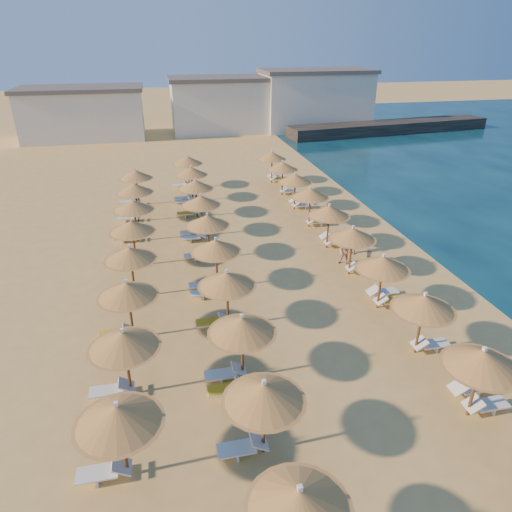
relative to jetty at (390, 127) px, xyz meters
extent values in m
plane|color=#DFB261|center=(-26.15, -41.46, -0.75)|extent=(220.00, 220.00, 0.00)
cube|color=black|center=(0.00, 0.00, 0.00)|extent=(30.26, 7.55, 1.50)
cube|color=white|center=(-41.18, 5.02, 2.25)|extent=(15.00, 8.00, 6.00)
cube|color=#59514C|center=(-41.18, 5.02, 5.50)|extent=(15.60, 8.48, 0.50)
cube|color=white|center=(-22.20, 6.18, 2.65)|extent=(15.00, 8.00, 6.80)
cube|color=#59514C|center=(-22.20, 6.18, 6.30)|extent=(15.60, 8.48, 0.50)
cube|color=white|center=(-9.33, 5.62, 3.05)|extent=(15.00, 8.00, 7.60)
cube|color=#59514C|center=(-9.33, 5.62, 7.10)|extent=(15.60, 8.48, 0.50)
cylinder|color=brown|center=(-22.05, -49.39, 0.48)|extent=(0.12, 0.12, 2.45)
cone|color=#A36B2F|center=(-22.05, -49.39, 1.79)|extent=(2.50, 2.50, 0.68)
cone|color=#A36B2F|center=(-22.05, -49.39, 1.51)|extent=(2.70, 2.70, 0.12)
cube|color=white|center=(-22.05, -49.39, 2.20)|extent=(0.12, 0.12, 0.14)
cylinder|color=brown|center=(-22.05, -45.70, 0.48)|extent=(0.12, 0.12, 2.45)
cone|color=#A36B2F|center=(-22.05, -45.70, 1.79)|extent=(2.50, 2.50, 0.68)
cone|color=#A36B2F|center=(-22.05, -45.70, 1.51)|extent=(2.70, 2.70, 0.12)
cube|color=white|center=(-22.05, -45.70, 2.20)|extent=(0.12, 0.12, 0.14)
cylinder|color=brown|center=(-22.05, -42.00, 0.48)|extent=(0.12, 0.12, 2.45)
cone|color=#A36B2F|center=(-22.05, -42.00, 1.79)|extent=(2.50, 2.50, 0.68)
cone|color=#A36B2F|center=(-22.05, -42.00, 1.51)|extent=(2.70, 2.70, 0.12)
cube|color=white|center=(-22.05, -42.00, 2.20)|extent=(0.12, 0.12, 0.14)
cylinder|color=brown|center=(-22.05, -38.30, 0.48)|extent=(0.12, 0.12, 2.45)
cone|color=#A36B2F|center=(-22.05, -38.30, 1.79)|extent=(2.50, 2.50, 0.68)
cone|color=#A36B2F|center=(-22.05, -38.30, 1.51)|extent=(2.70, 2.70, 0.12)
cube|color=white|center=(-22.05, -38.30, 2.20)|extent=(0.12, 0.12, 0.14)
cylinder|color=brown|center=(-22.05, -34.60, 0.48)|extent=(0.12, 0.12, 2.45)
cone|color=#A36B2F|center=(-22.05, -34.60, 1.79)|extent=(2.50, 2.50, 0.68)
cone|color=#A36B2F|center=(-22.05, -34.60, 1.51)|extent=(2.70, 2.70, 0.12)
cube|color=white|center=(-22.05, -34.60, 2.20)|extent=(0.12, 0.12, 0.14)
cylinder|color=brown|center=(-22.05, -30.90, 0.48)|extent=(0.12, 0.12, 2.45)
cone|color=#A36B2F|center=(-22.05, -30.90, 1.79)|extent=(2.50, 2.50, 0.68)
cone|color=#A36B2F|center=(-22.05, -30.90, 1.51)|extent=(2.70, 2.70, 0.12)
cube|color=white|center=(-22.05, -30.90, 2.20)|extent=(0.12, 0.12, 0.14)
cylinder|color=brown|center=(-22.05, -27.20, 0.48)|extent=(0.12, 0.12, 2.45)
cone|color=#A36B2F|center=(-22.05, -27.20, 1.79)|extent=(2.50, 2.50, 0.68)
cone|color=#A36B2F|center=(-22.05, -27.20, 1.51)|extent=(2.70, 2.70, 0.12)
cube|color=white|center=(-22.05, -27.20, 2.20)|extent=(0.12, 0.12, 0.14)
cylinder|color=brown|center=(-22.05, -23.50, 0.48)|extent=(0.12, 0.12, 2.45)
cone|color=#A36B2F|center=(-22.05, -23.50, 1.79)|extent=(2.50, 2.50, 0.68)
cone|color=#A36B2F|center=(-22.05, -23.50, 1.51)|extent=(2.70, 2.70, 0.12)
cube|color=white|center=(-22.05, -23.50, 2.20)|extent=(0.12, 0.12, 0.14)
cylinder|color=brown|center=(-22.05, -19.80, 0.48)|extent=(0.12, 0.12, 2.45)
cone|color=#A36B2F|center=(-22.05, -19.80, 1.79)|extent=(2.50, 2.50, 0.68)
cone|color=#A36B2F|center=(-22.05, -19.80, 1.51)|extent=(2.70, 2.70, 0.12)
cube|color=white|center=(-22.05, -19.80, 2.20)|extent=(0.12, 0.12, 0.14)
cone|color=#A36B2F|center=(-29.70, -53.09, 1.79)|extent=(2.50, 2.50, 0.68)
cone|color=#A36B2F|center=(-29.70, -53.09, 1.51)|extent=(2.70, 2.70, 0.12)
cube|color=white|center=(-29.70, -53.09, 2.20)|extent=(0.12, 0.12, 0.14)
cylinder|color=brown|center=(-29.70, -49.39, 0.48)|extent=(0.12, 0.12, 2.45)
cone|color=#A36B2F|center=(-29.70, -49.39, 1.79)|extent=(2.50, 2.50, 0.68)
cone|color=#A36B2F|center=(-29.70, -49.39, 1.51)|extent=(2.70, 2.70, 0.12)
cube|color=white|center=(-29.70, -49.39, 2.20)|extent=(0.12, 0.12, 0.14)
cylinder|color=brown|center=(-29.70, -45.70, 0.48)|extent=(0.12, 0.12, 2.45)
cone|color=#A36B2F|center=(-29.70, -45.70, 1.79)|extent=(2.50, 2.50, 0.68)
cone|color=#A36B2F|center=(-29.70, -45.70, 1.51)|extent=(2.70, 2.70, 0.12)
cube|color=white|center=(-29.70, -45.70, 2.20)|extent=(0.12, 0.12, 0.14)
cylinder|color=brown|center=(-29.70, -42.00, 0.48)|extent=(0.12, 0.12, 2.45)
cone|color=#A36B2F|center=(-29.70, -42.00, 1.79)|extent=(2.50, 2.50, 0.68)
cone|color=#A36B2F|center=(-29.70, -42.00, 1.51)|extent=(2.70, 2.70, 0.12)
cube|color=white|center=(-29.70, -42.00, 2.20)|extent=(0.12, 0.12, 0.14)
cylinder|color=brown|center=(-29.70, -38.30, 0.48)|extent=(0.12, 0.12, 2.45)
cone|color=#A36B2F|center=(-29.70, -38.30, 1.79)|extent=(2.50, 2.50, 0.68)
cone|color=#A36B2F|center=(-29.70, -38.30, 1.51)|extent=(2.70, 2.70, 0.12)
cube|color=white|center=(-29.70, -38.30, 2.20)|extent=(0.12, 0.12, 0.14)
cylinder|color=brown|center=(-29.70, -34.60, 0.48)|extent=(0.12, 0.12, 2.45)
cone|color=#A36B2F|center=(-29.70, -34.60, 1.79)|extent=(2.50, 2.50, 0.68)
cone|color=#A36B2F|center=(-29.70, -34.60, 1.51)|extent=(2.70, 2.70, 0.12)
cube|color=white|center=(-29.70, -34.60, 2.20)|extent=(0.12, 0.12, 0.14)
cylinder|color=brown|center=(-29.70, -30.90, 0.48)|extent=(0.12, 0.12, 2.45)
cone|color=#A36B2F|center=(-29.70, -30.90, 1.79)|extent=(2.50, 2.50, 0.68)
cone|color=#A36B2F|center=(-29.70, -30.90, 1.51)|extent=(2.70, 2.70, 0.12)
cube|color=white|center=(-29.70, -30.90, 2.20)|extent=(0.12, 0.12, 0.14)
cylinder|color=brown|center=(-29.70, -27.20, 0.48)|extent=(0.12, 0.12, 2.45)
cone|color=#A36B2F|center=(-29.70, -27.20, 1.79)|extent=(2.50, 2.50, 0.68)
cone|color=#A36B2F|center=(-29.70, -27.20, 1.51)|extent=(2.70, 2.70, 0.12)
cube|color=white|center=(-29.70, -27.20, 2.20)|extent=(0.12, 0.12, 0.14)
cylinder|color=brown|center=(-29.70, -23.50, 0.48)|extent=(0.12, 0.12, 2.45)
cone|color=#A36B2F|center=(-29.70, -23.50, 1.79)|extent=(2.50, 2.50, 0.68)
cone|color=#A36B2F|center=(-29.70, -23.50, 1.51)|extent=(2.70, 2.70, 0.12)
cube|color=white|center=(-29.70, -23.50, 2.20)|extent=(0.12, 0.12, 0.14)
cylinder|color=brown|center=(-29.70, -19.80, 0.48)|extent=(0.12, 0.12, 2.45)
cone|color=#A36B2F|center=(-29.70, -19.80, 1.79)|extent=(2.50, 2.50, 0.68)
cone|color=#A36B2F|center=(-29.70, -19.80, 1.51)|extent=(2.70, 2.70, 0.12)
cube|color=white|center=(-29.70, -19.80, 2.20)|extent=(0.12, 0.12, 0.14)
cylinder|color=brown|center=(-34.07, -49.39, 0.48)|extent=(0.12, 0.12, 2.45)
cone|color=#A36B2F|center=(-34.07, -49.39, 1.79)|extent=(2.50, 2.50, 0.68)
cone|color=#A36B2F|center=(-34.07, -49.39, 1.51)|extent=(2.70, 2.70, 0.12)
cube|color=white|center=(-34.07, -49.39, 2.20)|extent=(0.12, 0.12, 0.14)
cylinder|color=brown|center=(-34.07, -45.70, 0.48)|extent=(0.12, 0.12, 2.45)
cone|color=#A36B2F|center=(-34.07, -45.70, 1.79)|extent=(2.50, 2.50, 0.68)
cone|color=#A36B2F|center=(-34.07, -45.70, 1.51)|extent=(2.70, 2.70, 0.12)
cube|color=white|center=(-34.07, -45.70, 2.20)|extent=(0.12, 0.12, 0.14)
cylinder|color=brown|center=(-34.07, -42.00, 0.48)|extent=(0.12, 0.12, 2.45)
cone|color=#A36B2F|center=(-34.07, -42.00, 1.79)|extent=(2.50, 2.50, 0.68)
cone|color=#A36B2F|center=(-34.07, -42.00, 1.51)|extent=(2.70, 2.70, 0.12)
cube|color=white|center=(-34.07, -42.00, 2.20)|extent=(0.12, 0.12, 0.14)
cylinder|color=brown|center=(-34.07, -38.30, 0.48)|extent=(0.12, 0.12, 2.45)
cone|color=#A36B2F|center=(-34.07, -38.30, 1.79)|extent=(2.50, 2.50, 0.68)
cone|color=#A36B2F|center=(-34.07, -38.30, 1.51)|extent=(2.70, 2.70, 0.12)
cube|color=white|center=(-34.07, -38.30, 2.20)|extent=(0.12, 0.12, 0.14)
cylinder|color=brown|center=(-34.07, -34.60, 0.48)|extent=(0.12, 0.12, 2.45)
cone|color=#A36B2F|center=(-34.07, -34.60, 1.79)|extent=(2.50, 2.50, 0.68)
cone|color=#A36B2F|center=(-34.07, -34.60, 1.51)|extent=(2.70, 2.70, 0.12)
cube|color=white|center=(-34.07, -34.60, 2.20)|extent=(0.12, 0.12, 0.14)
cylinder|color=brown|center=(-34.07, -30.90, 0.48)|extent=(0.12, 0.12, 2.45)
cone|color=#A36B2F|center=(-34.07, -30.90, 1.79)|extent=(2.50, 2.50, 0.68)
cone|color=#A36B2F|center=(-34.07, -30.90, 1.51)|extent=(2.70, 2.70, 0.12)
cube|color=white|center=(-34.07, -30.90, 2.20)|extent=(0.12, 0.12, 0.14)
cylinder|color=brown|center=(-34.07, -27.20, 0.48)|extent=(0.12, 0.12, 2.45)
cone|color=#A36B2F|center=(-34.07, -27.20, 1.79)|extent=(2.50, 2.50, 0.68)
cone|color=#A36B2F|center=(-34.07, -27.20, 1.51)|extent=(2.70, 2.70, 0.12)
cube|color=white|center=(-34.07, -27.20, 2.20)|extent=(0.12, 0.12, 0.14)
cylinder|color=brown|center=(-34.07, -23.50, 0.48)|extent=(0.12, 0.12, 2.45)
cone|color=#A36B2F|center=(-34.07, -23.50, 1.79)|extent=(2.50, 2.50, 0.68)
cone|color=#A36B2F|center=(-34.07, -23.50, 1.51)|extent=(2.70, 2.70, 0.12)
cube|color=white|center=(-34.07, -23.50, 2.20)|extent=(0.12, 0.12, 0.14)
cube|color=white|center=(-21.15, -49.39, -0.43)|extent=(1.27, 0.63, 0.06)
cube|color=white|center=(-21.15, -49.39, -0.59)|extent=(0.06, 0.57, 0.32)
cube|color=white|center=(-21.90, -49.39, -0.29)|extent=(0.58, 0.63, 0.40)
cube|color=white|center=(-21.15, -48.49, -0.43)|extent=(1.27, 0.63, 0.06)
cube|color=white|center=(-21.15, -48.49, -0.59)|extent=(0.06, 0.57, 0.32)
cube|color=white|center=(-21.90, -48.49, -0.29)|extent=(0.58, 0.63, 0.40)
cube|color=white|center=(-30.60, -49.39, -0.43)|extent=(1.27, 0.63, 0.06)
cube|color=white|center=(-30.60, -49.39, -0.59)|extent=(0.06, 0.57, 0.32)
cube|color=white|center=(-29.85, -49.39, -0.29)|extent=(0.58, 0.63, 0.40)
cube|color=white|center=(-21.15, -45.70, -0.43)|extent=(1.27, 0.63, 0.06)
cube|color=white|center=(-21.15, -45.70, -0.59)|extent=(0.06, 0.57, 0.32)
cube|color=white|center=(-21.90, -45.70, -0.29)|extent=(0.58, 0.63, 0.40)
cube|color=white|center=(-30.60, -45.70, -0.43)|extent=(1.27, 0.63, 0.06)
cube|color=white|center=(-30.60, -45.70, -0.59)|extent=(0.06, 0.57, 0.32)
cube|color=white|center=(-29.85, -45.70, -0.29)|extent=(0.58, 0.63, 0.40)
cube|color=white|center=(-30.60, -46.60, -0.43)|extent=(1.27, 0.63, 0.06)
cube|color=white|center=(-30.60, -46.60, -0.59)|extent=(0.06, 0.57, 0.32)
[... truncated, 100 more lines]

